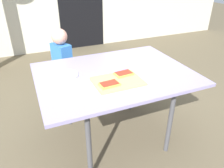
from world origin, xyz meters
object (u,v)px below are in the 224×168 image
pizza_slice_near_left (109,84)px  child_left (63,63)px  cutting_board (118,81)px  plate_white_left (64,75)px  dining_table (115,78)px  pizza_slice_far_right (124,74)px  plate_white_right (133,59)px

pizza_slice_near_left → child_left: child_left is taller
cutting_board → plate_white_left: cutting_board is taller
plate_white_left → dining_table: bearing=-15.1°
cutting_board → child_left: size_ratio=0.41×
child_left → pizza_slice_far_right: bearing=-69.4°
pizza_slice_far_right → child_left: 1.01m
dining_table → cutting_board: bearing=-105.8°
plate_white_right → child_left: 0.87m
cutting_board → pizza_slice_near_left: size_ratio=2.48×
pizza_slice_far_right → dining_table: bearing=110.3°
pizza_slice_near_left → pizza_slice_far_right: bearing=34.3°
dining_table → pizza_slice_far_right: 0.14m
cutting_board → pizza_slice_far_right: size_ratio=2.46×
pizza_slice_far_right → plate_white_right: pizza_slice_far_right is taller
cutting_board → plate_white_left: 0.47m
pizza_slice_far_right → pizza_slice_near_left: 0.22m
plate_white_left → plate_white_right: (0.71, 0.10, 0.00)m
plate_white_right → child_left: (-0.60, 0.61, -0.18)m
cutting_board → pizza_slice_near_left: pizza_slice_near_left is taller
dining_table → cutting_board: (-0.05, -0.17, 0.07)m
dining_table → pizza_slice_far_right: size_ratio=8.50×
plate_white_right → child_left: size_ratio=0.25×
cutting_board → child_left: (-0.26, 0.99, -0.19)m
pizza_slice_near_left → child_left: 1.08m
plate_white_right → dining_table: bearing=-144.2°
dining_table → cutting_board: cutting_board is taller
pizza_slice_far_right → pizza_slice_near_left: (-0.18, -0.12, 0.00)m
pizza_slice_near_left → dining_table: bearing=57.8°
pizza_slice_near_left → plate_white_left: size_ratio=0.66×
plate_white_left → child_left: child_left is taller
dining_table → child_left: bearing=110.6°
cutting_board → dining_table: bearing=74.2°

